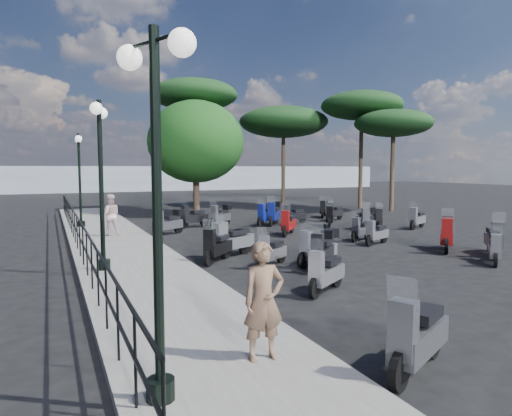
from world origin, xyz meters
name	(u,v)px	position (x,y,z in m)	size (l,w,h in m)	color
ground	(315,246)	(0.00, 0.00, 0.00)	(120.00, 120.00, 0.00)	black
sidewalk	(115,244)	(-6.50, 3.00, 0.07)	(3.00, 30.00, 0.15)	slate
railing	(76,224)	(-7.80, 2.80, 0.90)	(0.04, 26.04, 1.10)	black
lamp_post_0	(157,193)	(-7.52, -8.77, 2.52)	(0.67, 1.15, 4.16)	black
lamp_post_1	(101,174)	(-7.36, -1.44, 2.64)	(0.54, 1.26, 4.37)	black
lamp_post_2	(80,174)	(-7.31, 8.21, 2.54)	(0.34, 1.23, 4.19)	black
woman	(264,301)	(-5.96, -8.24, 0.97)	(0.60, 0.39, 1.64)	brown
pedestrian_far	(110,215)	(-6.46, 4.69, 0.96)	(0.79, 0.62, 1.62)	beige
scooter_0	(417,338)	(-4.14, -9.24, 0.51)	(1.69, 1.01, 1.46)	black
scooter_1	(272,252)	(-2.91, -2.35, 0.41)	(1.30, 0.93, 1.19)	black
scooter_2	(217,247)	(-4.13, -1.19, 0.47)	(1.27, 1.27, 1.35)	black
scooter_3	(230,241)	(-3.48, -0.58, 0.50)	(1.70, 0.93, 1.44)	black
scooter_4	(220,216)	(-1.12, 6.75, 0.50)	(1.42, 1.13, 1.32)	black
scooter_5	(169,223)	(-4.08, 4.94, 0.51)	(1.52, 1.07, 1.36)	black
scooter_6	(325,273)	(-3.04, -5.32, 0.45)	(1.44, 0.99, 1.30)	black
scooter_7	(318,248)	(-1.62, -2.78, 0.51)	(1.64, 0.79, 1.35)	black
scooter_8	(322,251)	(-1.76, -3.22, 0.51)	(1.36, 1.29, 1.36)	black
scooter_9	(288,224)	(0.43, 2.80, 0.48)	(1.23, 1.35, 1.37)	black
scooter_10	(193,217)	(-2.44, 6.86, 0.48)	(1.66, 0.82, 1.38)	black
scooter_11	(274,214)	(1.44, 6.10, 0.56)	(1.32, 1.56, 1.49)	black
scooter_13	(495,249)	(3.21, -4.71, 0.45)	(1.23, 1.08, 1.19)	black
scooter_14	(447,234)	(3.61, -2.57, 0.56)	(1.50, 1.41, 1.49)	black
scooter_15	(361,230)	(2.29, 0.37, 0.41)	(1.38, 0.81, 1.19)	black
scooter_16	(294,216)	(2.45, 5.91, 0.44)	(1.55, 0.71, 1.27)	black
scooter_17	(267,216)	(1.00, 5.99, 0.48)	(1.54, 1.05, 1.39)	black
scooter_20	(376,234)	(2.24, -0.61, 0.41)	(1.41, 0.73, 1.18)	black
scooter_21	(363,220)	(4.27, 2.81, 0.46)	(0.87, 1.54, 1.31)	black
scooter_22	(330,216)	(3.61, 4.48, 0.49)	(1.08, 1.41, 1.30)	black
scooter_23	(335,212)	(5.20, 6.42, 0.44)	(1.44, 0.90, 1.26)	black
scooter_26	(494,240)	(4.42, -3.74, 0.50)	(1.30, 1.40, 1.43)	black
scooter_27	(376,219)	(4.99, 2.77, 0.48)	(0.92, 1.46, 1.27)	black
scooter_28	(417,219)	(6.80, 2.11, 0.45)	(1.49, 0.87, 1.28)	black
scooter_29	(324,209)	(5.59, 8.02, 0.48)	(1.15, 1.30, 1.26)	black
scooter_30	(233,240)	(-3.27, -0.34, 0.50)	(1.70, 0.93, 1.44)	black
broadleaf_tree	(196,142)	(-0.48, 12.70, 4.35)	(5.78, 5.78, 6.82)	#38281E
pine_0	(283,122)	(7.36, 16.34, 6.16)	(6.56, 6.56, 7.32)	#38281E
pine_1	(362,106)	(11.19, 12.11, 7.03)	(5.62, 5.62, 8.05)	#38281E
pine_2	(194,95)	(0.22, 15.26, 7.50)	(5.68, 5.68, 8.53)	#38281E
pine_3	(393,124)	(11.77, 9.55, 5.64)	(5.00, 5.00, 6.54)	#38281E
distant_hills	(124,178)	(0.00, 45.00, 1.50)	(70.00, 8.00, 3.00)	gray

